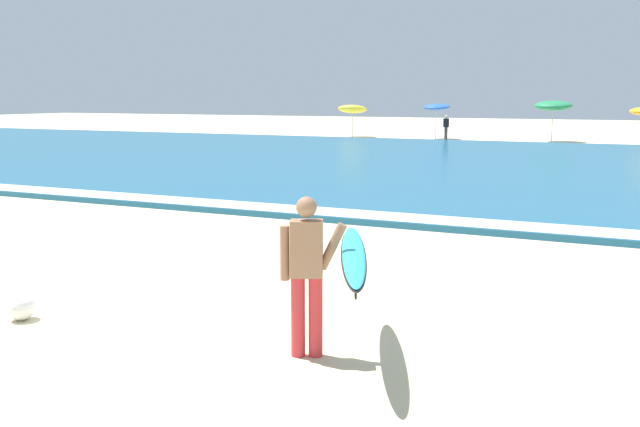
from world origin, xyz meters
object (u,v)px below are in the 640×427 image
(beachgoer_near_row_left, at_px, (446,127))
(beach_ball, at_px, (21,307))
(beach_umbrella_1, at_px, (436,107))
(beach_umbrella_0, at_px, (352,109))
(beach_umbrella_2, at_px, (553,106))
(surfer_with_board, at_px, (327,263))

(beachgoer_near_row_left, bearing_deg, beach_ball, -83.33)
(beach_umbrella_1, height_order, beachgoer_near_row_left, beach_umbrella_1)
(beach_umbrella_0, height_order, beachgoer_near_row_left, beach_umbrella_0)
(beach_umbrella_1, height_order, beach_umbrella_2, beach_umbrella_2)
(beach_ball, bearing_deg, beach_umbrella_0, 106.29)
(surfer_with_board, bearing_deg, beach_umbrella_0, 111.82)
(beach_umbrella_0, relative_size, beach_umbrella_2, 0.88)
(beach_umbrella_0, relative_size, beach_umbrella_1, 0.97)
(surfer_with_board, xyz_separation_m, beach_umbrella_2, (-2.22, 38.21, 1.14))
(beach_umbrella_0, distance_m, beach_ball, 40.00)
(beach_umbrella_0, bearing_deg, beachgoer_near_row_left, -13.43)
(surfer_with_board, height_order, beach_umbrella_2, beach_umbrella_2)
(beach_umbrella_2, bearing_deg, beach_umbrella_0, -178.54)
(beach_umbrella_2, height_order, beach_ball, beach_umbrella_2)
(beach_umbrella_2, bearing_deg, beach_umbrella_1, -179.10)
(beach_umbrella_0, relative_size, beachgoer_near_row_left, 1.42)
(beach_umbrella_2, bearing_deg, beachgoer_near_row_left, -161.80)
(beach_ball, bearing_deg, beach_umbrella_1, 98.05)
(beach_umbrella_2, xyz_separation_m, beach_ball, (-1.74, -38.69, -2.00))
(beach_umbrella_2, xyz_separation_m, beachgoer_near_row_left, (-6.03, -1.98, -1.32))
(surfer_with_board, bearing_deg, beach_umbrella_2, 93.33)
(beach_umbrella_0, bearing_deg, beach_umbrella_2, 1.46)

